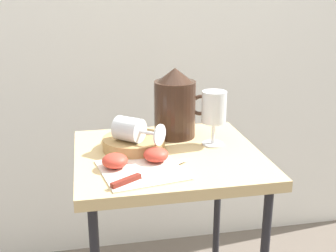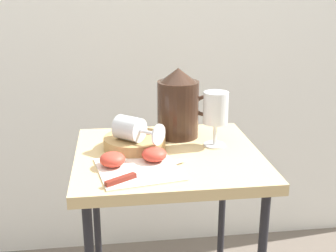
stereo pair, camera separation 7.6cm
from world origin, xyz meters
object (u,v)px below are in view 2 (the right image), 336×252
(basket_tray, at_px, (135,142))
(knife, at_px, (135,175))
(table, at_px, (168,177))
(pitcher, at_px, (178,109))
(wine_glass_tipped_near, at_px, (131,129))
(apple_half_right, at_px, (154,154))
(apple_half_left, at_px, (112,159))
(wine_glass_upright, at_px, (216,111))

(basket_tray, xyz_separation_m, knife, (-0.01, -0.21, -0.01))
(basket_tray, distance_m, knife, 0.21)
(table, relative_size, basket_tray, 3.95)
(pitcher, distance_m, wine_glass_tipped_near, 0.19)
(table, xyz_separation_m, knife, (-0.10, -0.16, 0.08))
(apple_half_right, height_order, knife, apple_half_right)
(table, height_order, apple_half_left, apple_half_left)
(pitcher, relative_size, apple_half_left, 3.24)
(basket_tray, distance_m, wine_glass_tipped_near, 0.06)
(pitcher, height_order, wine_glass_tipped_near, pitcher)
(basket_tray, distance_m, wine_glass_upright, 0.25)
(apple_half_left, height_order, knife, apple_half_left)
(wine_glass_tipped_near, height_order, knife, wine_glass_tipped_near)
(wine_glass_upright, bearing_deg, apple_half_right, -151.87)
(pitcher, distance_m, knife, 0.34)
(knife, bearing_deg, pitcher, 62.83)
(wine_glass_tipped_near, xyz_separation_m, knife, (-0.00, -0.18, -0.06))
(pitcher, distance_m, wine_glass_upright, 0.14)
(basket_tray, height_order, pitcher, pitcher)
(pitcher, xyz_separation_m, knife, (-0.15, -0.30, -0.08))
(apple_half_right, bearing_deg, wine_glass_tipped_near, 124.11)
(wine_glass_upright, distance_m, apple_half_right, 0.23)
(pitcher, height_order, apple_half_right, pitcher)
(basket_tray, bearing_deg, apple_half_right, -67.70)
(basket_tray, height_order, knife, basket_tray)
(knife, bearing_deg, apple_half_right, 59.31)
(basket_tray, relative_size, knife, 0.85)
(wine_glass_tipped_near, height_order, apple_half_right, wine_glass_tipped_near)
(table, distance_m, wine_glass_tipped_near, 0.18)
(apple_half_right, bearing_deg, apple_half_left, -169.43)
(apple_half_left, xyz_separation_m, apple_half_right, (0.11, 0.02, 0.00))
(table, height_order, knife, knife)
(wine_glass_tipped_near, bearing_deg, apple_half_left, -117.56)
(table, relative_size, knife, 3.34)
(pitcher, relative_size, wine_glass_upright, 1.33)
(table, xyz_separation_m, wine_glass_tipped_near, (-0.10, 0.02, 0.15))
(wine_glass_tipped_near, bearing_deg, wine_glass_upright, 4.08)
(basket_tray, relative_size, wine_glass_upright, 1.10)
(apple_half_left, bearing_deg, table, 28.28)
(wine_glass_tipped_near, relative_size, apple_half_right, 2.20)
(wine_glass_tipped_near, distance_m, knife, 0.19)
(table, xyz_separation_m, apple_half_right, (-0.05, -0.06, 0.10))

